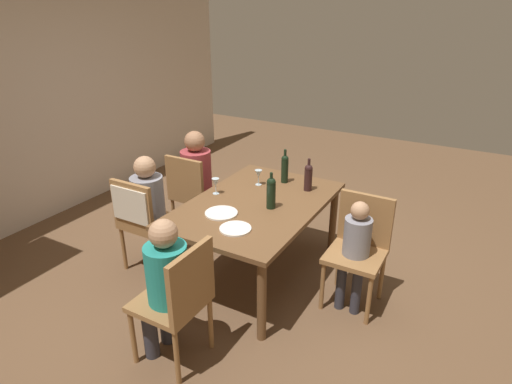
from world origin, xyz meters
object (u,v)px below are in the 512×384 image
object	(u,v)px
chair_left_end	(179,297)
person_man_guest	(165,280)
person_man_bearded	(198,176)
wine_bottle_tall_green	(285,168)
dinner_plate_guest_left	(235,229)
chair_far_right	(192,191)
wine_bottle_dark_red	(308,176)
person_woman_host	(151,203)
dining_table	(256,211)
wine_glass_centre	(216,183)
wine_glass_near_left	(258,174)
wine_bottle_short_olive	(271,192)
dinner_plate_host	(221,213)
chair_near	(359,243)
chair_far_left	(140,214)
person_child_small	(355,246)

from	to	relation	value
chair_left_end	person_man_guest	world-z (taller)	person_man_guest
chair_left_end	person_man_bearded	distance (m)	1.87
wine_bottle_tall_green	dinner_plate_guest_left	xyz separation A→B (m)	(-1.05, -0.09, -0.14)
chair_far_right	wine_bottle_dark_red	size ratio (longest dim) A/B	2.99
chair_left_end	person_woman_host	world-z (taller)	person_woman_host
dining_table	chair_left_end	bearing A→B (deg)	-175.80
person_man_bearded	person_woman_host	bearing A→B (deg)	-90.00
chair_far_right	person_man_guest	bearing A→B (deg)	-58.73
chair_far_right	wine_glass_centre	size ratio (longest dim) A/B	6.17
chair_left_end	person_man_guest	xyz separation A→B (m)	(0.00, 0.11, 0.10)
wine_glass_centre	dinner_plate_guest_left	world-z (taller)	wine_glass_centre
chair_far_right	person_man_guest	distance (m)	1.71
person_woman_host	wine_bottle_tall_green	size ratio (longest dim) A/B	3.32
chair_far_right	wine_glass_near_left	bearing A→B (deg)	6.63
wine_bottle_dark_red	dinner_plate_guest_left	bearing A→B (deg)	169.56
wine_glass_near_left	person_man_guest	bearing A→B (deg)	-174.40
wine_bottle_short_olive	dinner_plate_host	size ratio (longest dim) A/B	1.18
wine_glass_near_left	dinner_plate_guest_left	world-z (taller)	wine_glass_near_left
dining_table	person_man_bearded	bearing A→B (deg)	66.94
wine_glass_centre	chair_left_end	bearing A→B (deg)	-156.98
chair_near	wine_bottle_dark_red	xyz separation A→B (m)	(0.39, 0.63, 0.32)
person_woman_host	wine_glass_near_left	world-z (taller)	person_woman_host
person_man_bearded	wine_bottle_short_olive	world-z (taller)	person_man_bearded
dining_table	chair_far_left	bearing A→B (deg)	118.05
wine_glass_near_left	dinner_plate_guest_left	distance (m)	0.91
wine_bottle_tall_green	wine_bottle_dark_red	bearing A→B (deg)	-104.13
chair_far_right	wine_bottle_short_olive	size ratio (longest dim) A/B	2.88
wine_bottle_tall_green	chair_left_end	bearing A→B (deg)	-177.43
wine_bottle_tall_green	dinner_plate_guest_left	bearing A→B (deg)	-174.89
person_woman_host	person_man_bearded	distance (m)	0.73
chair_left_end	dinner_plate_host	bearing A→B (deg)	14.92
chair_near	wine_glass_near_left	world-z (taller)	chair_near
chair_near	dining_table	bearing A→B (deg)	5.45
chair_far_left	chair_left_end	world-z (taller)	same
wine_glass_near_left	person_man_bearded	bearing A→B (deg)	87.86
chair_far_left	chair_near	xyz separation A→B (m)	(0.57, -1.83, -0.06)
person_man_guest	dinner_plate_host	size ratio (longest dim) A/B	4.00
chair_far_left	person_man_bearded	xyz separation A→B (m)	(0.88, 0.00, 0.07)
person_woman_host	wine_glass_centre	xyz separation A→B (m)	(0.32, -0.50, 0.19)
chair_left_end	dinner_plate_host	world-z (taller)	chair_left_end
person_man_guest	dining_table	bearing A→B (deg)	-1.23
wine_glass_centre	person_child_small	bearing A→B (deg)	-90.45
dining_table	chair_far_right	bearing A→B (deg)	73.20
wine_bottle_tall_green	wine_bottle_dark_red	distance (m)	0.28
wine_bottle_dark_red	dinner_plate_guest_left	world-z (taller)	wine_bottle_dark_red
wine_glass_centre	chair_far_right	bearing A→B (deg)	60.03
dining_table	wine_glass_centre	size ratio (longest dim) A/B	10.83
chair_far_left	chair_near	world-z (taller)	same
wine_bottle_short_olive	wine_glass_near_left	distance (m)	0.52
person_child_small	dining_table	bearing A→B (deg)	-1.51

